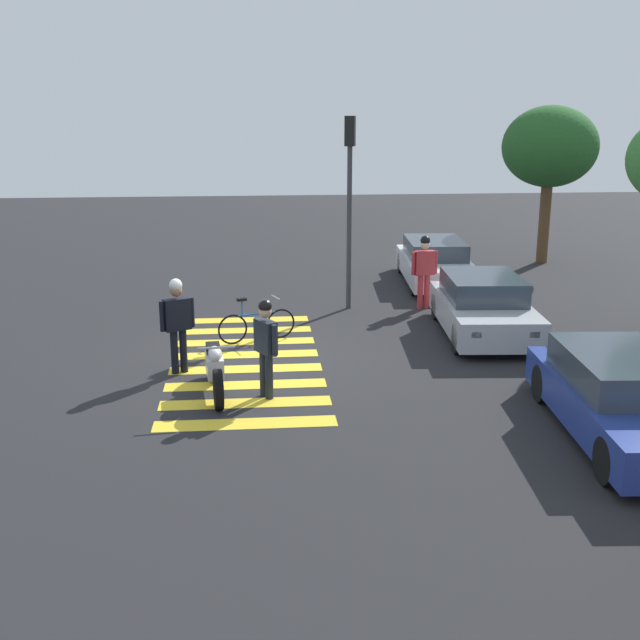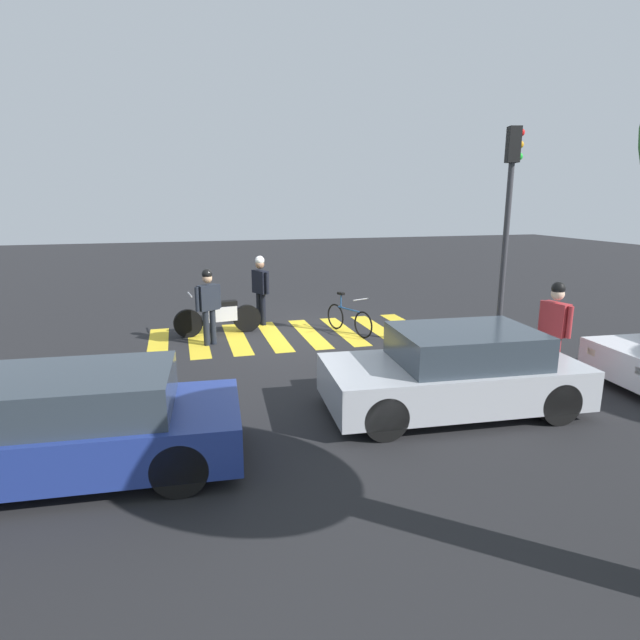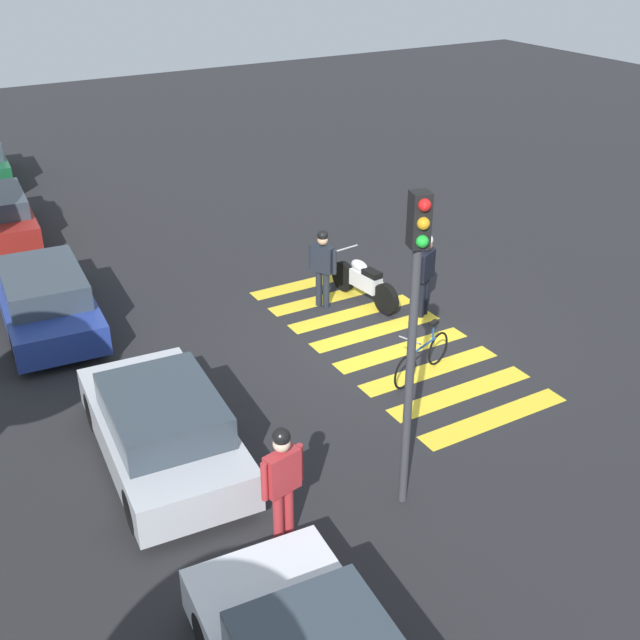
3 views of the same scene
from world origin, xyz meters
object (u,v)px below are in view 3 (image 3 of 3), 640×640
object	(u,v)px
pedestrian_bystander	(282,477)
car_silver_sedan	(163,428)
police_motorcycle	(364,282)
leaning_bicycle	(422,358)
traffic_light_pole	(414,310)
officer_on_foot	(425,269)
officer_by_motorcycle	(323,263)
car_blue_hatchback	(45,297)

from	to	relation	value
pedestrian_bystander	car_silver_sedan	world-z (taller)	pedestrian_bystander
police_motorcycle	leaning_bicycle	size ratio (longest dim) A/B	1.29
police_motorcycle	traffic_light_pole	xyz separation A→B (m)	(-5.79, 3.09, 2.64)
leaning_bicycle	officer_on_foot	size ratio (longest dim) A/B	0.91
traffic_light_pole	officer_on_foot	bearing A→B (deg)	-39.49
leaning_bicycle	car_silver_sedan	world-z (taller)	car_silver_sedan
officer_by_motorcycle	pedestrian_bystander	world-z (taller)	pedestrian_bystander
police_motorcycle	car_blue_hatchback	world-z (taller)	car_blue_hatchback
officer_by_motorcycle	traffic_light_pole	distance (m)	6.78
pedestrian_bystander	car_silver_sedan	size ratio (longest dim) A/B	0.45
police_motorcycle	officer_by_motorcycle	xyz separation A→B (m)	(0.27, 0.89, 0.54)
leaning_bicycle	officer_on_foot	xyz separation A→B (m)	(1.95, -1.48, 0.70)
officer_on_foot	pedestrian_bystander	distance (m)	7.22
pedestrian_bystander	leaning_bicycle	bearing A→B (deg)	-59.08
leaning_bicycle	officer_on_foot	bearing A→B (deg)	-37.25
police_motorcycle	leaning_bicycle	bearing A→B (deg)	166.28
car_blue_hatchback	car_silver_sedan	bearing A→B (deg)	-175.03
leaning_bicycle	officer_on_foot	distance (m)	2.55
officer_by_motorcycle	pedestrian_bystander	size ratio (longest dim) A/B	0.96
police_motorcycle	officer_on_foot	world-z (taller)	officer_on_foot
officer_on_foot	car_silver_sedan	bearing A→B (deg)	107.33
leaning_bicycle	traffic_light_pole	world-z (taller)	traffic_light_pole
police_motorcycle	leaning_bicycle	xyz separation A→B (m)	(-3.12, 0.76, -0.10)
leaning_bicycle	car_silver_sedan	xyz separation A→B (m)	(-0.07, 4.98, 0.26)
car_blue_hatchback	traffic_light_pole	xyz separation A→B (m)	(-8.19, -3.14, 2.50)
officer_by_motorcycle	traffic_light_pole	xyz separation A→B (m)	(-6.06, 2.19, 2.10)
police_motorcycle	traffic_light_pole	bearing A→B (deg)	151.94
car_silver_sedan	leaning_bicycle	bearing A→B (deg)	-89.21
car_silver_sedan	police_motorcycle	bearing A→B (deg)	-60.97
police_motorcycle	car_blue_hatchback	xyz separation A→B (m)	(2.40, 6.23, 0.14)
car_blue_hatchback	officer_on_foot	bearing A→B (deg)	-117.17
police_motorcycle	car_silver_sedan	bearing A→B (deg)	119.03
officer_on_foot	car_silver_sedan	world-z (taller)	officer_on_foot
officer_by_motorcycle	car_blue_hatchback	bearing A→B (deg)	68.26
officer_on_foot	pedestrian_bystander	world-z (taller)	pedestrian_bystander
pedestrian_bystander	car_blue_hatchback	world-z (taller)	pedestrian_bystander
leaning_bicycle	traffic_light_pole	bearing A→B (deg)	138.97
officer_on_foot	car_blue_hatchback	xyz separation A→B (m)	(3.57, 6.95, -0.45)
leaning_bicycle	traffic_light_pole	xyz separation A→B (m)	(-2.67, 2.33, 2.74)
leaning_bicycle	pedestrian_bystander	size ratio (longest dim) A/B	0.91
car_blue_hatchback	pedestrian_bystander	bearing A→B (deg)	-170.96
pedestrian_bystander	traffic_light_pole	size ratio (longest dim) A/B	0.39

